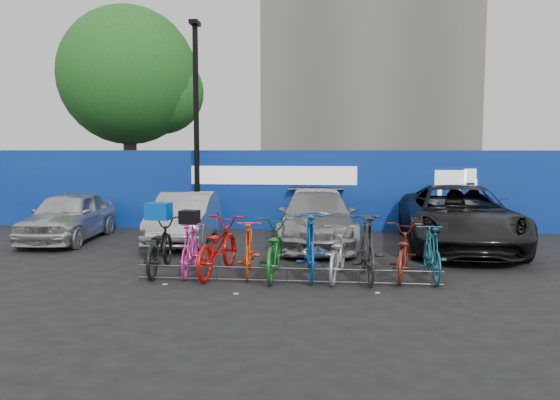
# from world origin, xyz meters

# --- Properties ---
(ground) EXTENTS (100.00, 100.00, 0.00)m
(ground) POSITION_xyz_m (0.00, 0.00, 0.00)
(ground) COLOR black
(ground) RESTS_ON ground
(hoarding) EXTENTS (22.00, 0.18, 2.40)m
(hoarding) POSITION_xyz_m (0.01, 6.00, 1.20)
(hoarding) COLOR navy
(hoarding) RESTS_ON ground
(tree) EXTENTS (5.40, 5.20, 7.80)m
(tree) POSITION_xyz_m (-6.77, 10.06, 5.07)
(tree) COLOR #382314
(tree) RESTS_ON ground
(lamppost) EXTENTS (0.25, 0.50, 6.11)m
(lamppost) POSITION_xyz_m (-3.20, 5.40, 3.27)
(lamppost) COLOR black
(lamppost) RESTS_ON ground
(bike_rack) EXTENTS (5.60, 0.03, 0.30)m
(bike_rack) POSITION_xyz_m (-0.00, -0.60, 0.16)
(bike_rack) COLOR #595B60
(bike_rack) RESTS_ON ground
(car_0) EXTENTS (1.85, 3.99, 1.32)m
(car_0) POSITION_xyz_m (-6.21, 3.45, 0.66)
(car_0) COLOR silver
(car_0) RESTS_ON ground
(car_1) EXTENTS (1.67, 4.03, 1.30)m
(car_1) POSITION_xyz_m (-3.04, 3.51, 0.65)
(car_1) COLOR #A6A4A9
(car_1) RESTS_ON ground
(car_2) EXTENTS (2.14, 4.81, 1.37)m
(car_2) POSITION_xyz_m (0.40, 3.58, 0.69)
(car_2) COLOR #999A9D
(car_2) RESTS_ON ground
(car_3) EXTENTS (2.84, 5.68, 1.54)m
(car_3) POSITION_xyz_m (3.89, 3.40, 0.77)
(car_3) COLOR black
(car_3) RESTS_ON ground
(bike_0) EXTENTS (0.90, 2.09, 1.06)m
(bike_0) POSITION_xyz_m (-2.60, 0.02, 0.53)
(bike_0) COLOR black
(bike_0) RESTS_ON ground
(bike_1) EXTENTS (0.61, 1.71, 1.01)m
(bike_1) POSITION_xyz_m (-1.95, -0.08, 0.51)
(bike_1) COLOR #DA32A2
(bike_1) RESTS_ON ground
(bike_2) EXTENTS (1.00, 2.17, 1.10)m
(bike_2) POSITION_xyz_m (-1.42, -0.02, 0.55)
(bike_2) COLOR red
(bike_2) RESTS_ON ground
(bike_3) EXTENTS (0.69, 1.78, 1.04)m
(bike_3) POSITION_xyz_m (-0.80, 0.01, 0.52)
(bike_3) COLOR #F04713
(bike_3) RESTS_ON ground
(bike_4) EXTENTS (0.75, 2.06, 1.08)m
(bike_4) POSITION_xyz_m (-0.31, -0.08, 0.54)
(bike_4) COLOR #1A6625
(bike_4) RESTS_ON ground
(bike_5) EXTENTS (0.76, 2.09, 1.23)m
(bike_5) POSITION_xyz_m (0.40, -0.05, 0.62)
(bike_5) COLOR #0E4CA4
(bike_5) RESTS_ON ground
(bike_6) EXTENTS (0.87, 1.89, 0.96)m
(bike_6) POSITION_xyz_m (0.91, -0.12, 0.48)
(bike_6) COLOR #A5A9AD
(bike_6) RESTS_ON ground
(bike_7) EXTENTS (0.68, 2.07, 1.23)m
(bike_7) POSITION_xyz_m (1.48, -0.12, 0.62)
(bike_7) COLOR #29292B
(bike_7) RESTS_ON ground
(bike_8) EXTENTS (0.99, 1.98, 1.00)m
(bike_8) POSITION_xyz_m (2.15, 0.08, 0.50)
(bike_8) COLOR maroon
(bike_8) RESTS_ON ground
(bike_9) EXTENTS (0.49, 1.71, 1.03)m
(bike_9) POSITION_xyz_m (2.68, -0.02, 0.51)
(bike_9) COLOR #19566D
(bike_9) RESTS_ON ground
(cargo_crate) EXTENTS (0.49, 0.39, 0.33)m
(cargo_crate) POSITION_xyz_m (-2.60, 0.02, 1.23)
(cargo_crate) COLOR #0349BE
(cargo_crate) RESTS_ON bike_0
(cargo_topcase) EXTENTS (0.37, 0.34, 0.25)m
(cargo_topcase) POSITION_xyz_m (-1.95, -0.08, 1.14)
(cargo_topcase) COLOR black
(cargo_topcase) RESTS_ON bike_1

